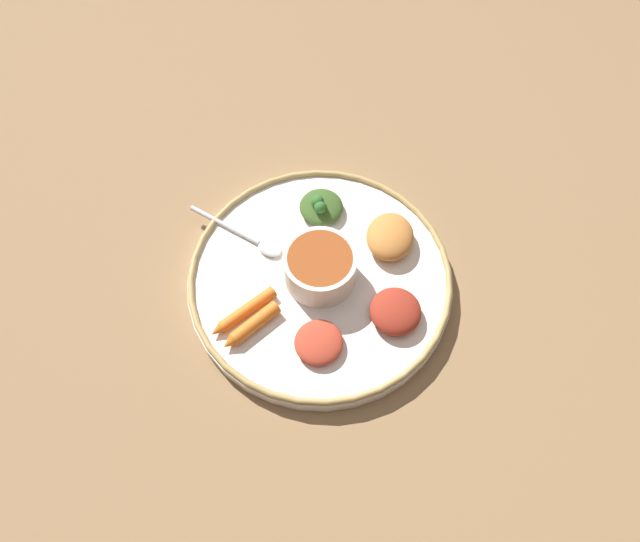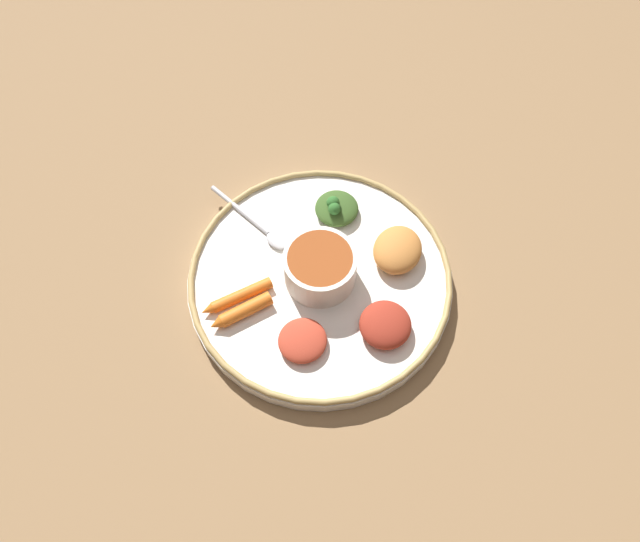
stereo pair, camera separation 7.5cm
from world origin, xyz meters
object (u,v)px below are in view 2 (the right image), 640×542
spoon (261,227)px  carrot_near_spoon (238,297)px  carrot_outer (242,312)px  center_bowl (320,267)px  greens_pile (336,208)px

spoon → carrot_near_spoon: (0.07, -0.08, 0.00)m
spoon → carrot_near_spoon: bearing=-48.2°
carrot_outer → carrot_near_spoon: bearing=161.6°
center_bowl → greens_pile: center_bowl is taller
center_bowl → carrot_near_spoon: size_ratio=0.97×
spoon → carrot_outer: bearing=-43.3°
carrot_near_spoon → carrot_outer: bearing=-18.4°
center_bowl → spoon: 0.11m
center_bowl → spoon: center_bowl is taller
center_bowl → carrot_near_spoon: center_bowl is taller
center_bowl → greens_pile: (-0.07, 0.08, -0.01)m
spoon → carrot_outer: 0.13m
center_bowl → carrot_outer: size_ratio=1.11×
center_bowl → greens_pile: 0.10m
center_bowl → greens_pile: size_ratio=1.30×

